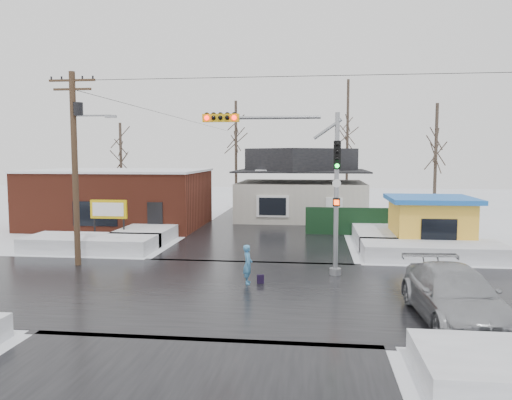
# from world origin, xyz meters

# --- Properties ---
(ground) EXTENTS (120.00, 120.00, 0.00)m
(ground) POSITION_xyz_m (0.00, 0.00, 0.00)
(ground) COLOR white
(ground) RESTS_ON ground
(road_ns) EXTENTS (10.00, 120.00, 0.02)m
(road_ns) POSITION_xyz_m (0.00, 0.00, 0.01)
(road_ns) COLOR black
(road_ns) RESTS_ON ground
(road_ew) EXTENTS (120.00, 10.00, 0.02)m
(road_ew) POSITION_xyz_m (0.00, 0.00, 0.01)
(road_ew) COLOR black
(road_ew) RESTS_ON ground
(snowbank_nw) EXTENTS (7.00, 3.00, 0.80)m
(snowbank_nw) POSITION_xyz_m (-9.00, 7.00, 0.40)
(snowbank_nw) COLOR white
(snowbank_nw) RESTS_ON ground
(snowbank_ne) EXTENTS (7.00, 3.00, 0.80)m
(snowbank_ne) POSITION_xyz_m (9.00, 7.00, 0.40)
(snowbank_ne) COLOR white
(snowbank_ne) RESTS_ON ground
(snowbank_nside_w) EXTENTS (3.00, 8.00, 0.80)m
(snowbank_nside_w) POSITION_xyz_m (-7.00, 12.00, 0.40)
(snowbank_nside_w) COLOR white
(snowbank_nside_w) RESTS_ON ground
(snowbank_nside_e) EXTENTS (3.00, 8.00, 0.80)m
(snowbank_nside_e) POSITION_xyz_m (7.00, 12.00, 0.40)
(snowbank_nside_e) COLOR white
(snowbank_nside_e) RESTS_ON ground
(traffic_signal) EXTENTS (6.05, 0.68, 7.00)m
(traffic_signal) POSITION_xyz_m (2.43, 2.97, 4.54)
(traffic_signal) COLOR gray
(traffic_signal) RESTS_ON ground
(utility_pole) EXTENTS (3.15, 0.44, 9.00)m
(utility_pole) POSITION_xyz_m (-7.93, 3.50, 5.11)
(utility_pole) COLOR #382619
(utility_pole) RESTS_ON ground
(brick_building) EXTENTS (12.20, 8.20, 4.12)m
(brick_building) POSITION_xyz_m (-11.00, 15.99, 2.08)
(brick_building) COLOR maroon
(brick_building) RESTS_ON ground
(marquee_sign) EXTENTS (2.20, 0.21, 2.55)m
(marquee_sign) POSITION_xyz_m (-9.00, 9.49, 1.92)
(marquee_sign) COLOR black
(marquee_sign) RESTS_ON ground
(house) EXTENTS (10.40, 8.40, 5.76)m
(house) POSITION_xyz_m (2.00, 22.00, 2.62)
(house) COLOR beige
(house) RESTS_ON ground
(kiosk) EXTENTS (4.60, 4.60, 2.88)m
(kiosk) POSITION_xyz_m (9.50, 9.99, 1.46)
(kiosk) COLOR yellow
(kiosk) RESTS_ON ground
(fence) EXTENTS (8.00, 0.12, 1.80)m
(fence) POSITION_xyz_m (6.50, 14.00, 0.90)
(fence) COLOR black
(fence) RESTS_ON ground
(tree_far_left) EXTENTS (3.00, 3.00, 10.00)m
(tree_far_left) POSITION_xyz_m (-4.00, 26.00, 7.95)
(tree_far_left) COLOR #332821
(tree_far_left) RESTS_ON ground
(tree_far_mid) EXTENTS (3.00, 3.00, 12.00)m
(tree_far_mid) POSITION_xyz_m (6.00, 28.00, 9.54)
(tree_far_mid) COLOR #332821
(tree_far_mid) RESTS_ON ground
(tree_far_right) EXTENTS (3.00, 3.00, 9.00)m
(tree_far_right) POSITION_xyz_m (12.00, 20.00, 7.16)
(tree_far_right) COLOR #332821
(tree_far_right) RESTS_ON ground
(tree_far_west) EXTENTS (3.00, 3.00, 8.00)m
(tree_far_west) POSITION_xyz_m (-14.00, 24.00, 6.36)
(tree_far_west) COLOR #332821
(tree_far_west) RESTS_ON ground
(pedestrian) EXTENTS (0.43, 0.61, 1.58)m
(pedestrian) POSITION_xyz_m (0.42, 1.07, 0.79)
(pedestrian) COLOR teal
(pedestrian) RESTS_ON ground
(car) EXTENTS (2.72, 5.89, 1.67)m
(car) POSITION_xyz_m (7.45, -2.74, 0.83)
(car) COLOR #A3A6AA
(car) RESTS_ON ground
(shopping_bag) EXTENTS (0.30, 0.18, 0.35)m
(shopping_bag) POSITION_xyz_m (0.93, 1.15, 0.17)
(shopping_bag) COLOR black
(shopping_bag) RESTS_ON ground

